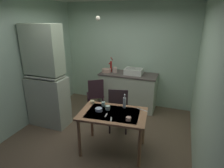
{
  "coord_description": "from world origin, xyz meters",
  "views": [
    {
      "loc": [
        1.38,
        -3.03,
        2.32
      ],
      "look_at": [
        0.17,
        0.22,
        1.1
      ],
      "focal_mm": 30.74,
      "sensor_mm": 36.0,
      "label": 1
    }
  ],
  "objects_px": {
    "sink_basin": "(134,71)",
    "mixing_bowl_counter": "(106,70)",
    "dining_table": "(113,118)",
    "chair_far_side": "(118,110)",
    "hand_pump": "(111,65)",
    "hutch_cabinet": "(46,81)",
    "chair_by_counter": "(95,94)",
    "mug_dark": "(103,104)",
    "glass_bottle": "(125,102)",
    "serving_bowl_wide": "(99,110)"
  },
  "relations": [
    {
      "from": "sink_basin",
      "to": "mixing_bowl_counter",
      "type": "xyz_separation_m",
      "value": [
        -0.73,
        -0.05,
        -0.03
      ]
    },
    {
      "from": "dining_table",
      "to": "chair_far_side",
      "type": "relative_size",
      "value": 1.23
    },
    {
      "from": "sink_basin",
      "to": "hand_pump",
      "type": "distance_m",
      "value": 0.64
    },
    {
      "from": "hutch_cabinet",
      "to": "hand_pump",
      "type": "height_order",
      "value": "hutch_cabinet"
    },
    {
      "from": "sink_basin",
      "to": "chair_by_counter",
      "type": "height_order",
      "value": "sink_basin"
    },
    {
      "from": "hutch_cabinet",
      "to": "hand_pump",
      "type": "distance_m",
      "value": 1.74
    },
    {
      "from": "mixing_bowl_counter",
      "to": "mug_dark",
      "type": "xyz_separation_m",
      "value": [
        0.56,
        -1.57,
        -0.18
      ]
    },
    {
      "from": "hand_pump",
      "to": "dining_table",
      "type": "relative_size",
      "value": 0.32
    },
    {
      "from": "hutch_cabinet",
      "to": "sink_basin",
      "type": "distance_m",
      "value": 2.11
    },
    {
      "from": "chair_by_counter",
      "to": "glass_bottle",
      "type": "bearing_deg",
      "value": -43.78
    },
    {
      "from": "hand_pump",
      "to": "chair_far_side",
      "type": "distance_m",
      "value": 1.53
    },
    {
      "from": "sink_basin",
      "to": "chair_far_side",
      "type": "relative_size",
      "value": 0.44
    },
    {
      "from": "serving_bowl_wide",
      "to": "glass_bottle",
      "type": "xyz_separation_m",
      "value": [
        0.38,
        0.28,
        0.08
      ]
    },
    {
      "from": "hutch_cabinet",
      "to": "mixing_bowl_counter",
      "type": "height_order",
      "value": "hutch_cabinet"
    },
    {
      "from": "chair_far_side",
      "to": "mug_dark",
      "type": "height_order",
      "value": "chair_far_side"
    },
    {
      "from": "mixing_bowl_counter",
      "to": "chair_far_side",
      "type": "relative_size",
      "value": 0.24
    },
    {
      "from": "sink_basin",
      "to": "serving_bowl_wide",
      "type": "bearing_deg",
      "value": -94.98
    },
    {
      "from": "hand_pump",
      "to": "chair_far_side",
      "type": "height_order",
      "value": "hand_pump"
    },
    {
      "from": "mug_dark",
      "to": "mixing_bowl_counter",
      "type": "bearing_deg",
      "value": 109.82
    },
    {
      "from": "hand_pump",
      "to": "glass_bottle",
      "type": "height_order",
      "value": "hand_pump"
    },
    {
      "from": "dining_table",
      "to": "mug_dark",
      "type": "xyz_separation_m",
      "value": [
        -0.26,
        0.19,
        0.14
      ]
    },
    {
      "from": "chair_by_counter",
      "to": "hutch_cabinet",
      "type": "bearing_deg",
      "value": -128.44
    },
    {
      "from": "hand_pump",
      "to": "mug_dark",
      "type": "xyz_separation_m",
      "value": [
        0.47,
        -1.66,
        -0.31
      ]
    },
    {
      "from": "mixing_bowl_counter",
      "to": "mug_dark",
      "type": "bearing_deg",
      "value": -70.18
    },
    {
      "from": "hand_pump",
      "to": "serving_bowl_wide",
      "type": "bearing_deg",
      "value": -75.76
    },
    {
      "from": "hutch_cabinet",
      "to": "glass_bottle",
      "type": "height_order",
      "value": "hutch_cabinet"
    },
    {
      "from": "glass_bottle",
      "to": "hand_pump",
      "type": "bearing_deg",
      "value": 118.4
    },
    {
      "from": "mixing_bowl_counter",
      "to": "glass_bottle",
      "type": "distance_m",
      "value": 1.78
    },
    {
      "from": "mixing_bowl_counter",
      "to": "sink_basin",
      "type": "bearing_deg",
      "value": 3.94
    },
    {
      "from": "hand_pump",
      "to": "mixing_bowl_counter",
      "type": "xyz_separation_m",
      "value": [
        -0.09,
        -0.1,
        -0.13
      ]
    },
    {
      "from": "sink_basin",
      "to": "mug_dark",
      "type": "bearing_deg",
      "value": -95.69
    },
    {
      "from": "serving_bowl_wide",
      "to": "chair_by_counter",
      "type": "bearing_deg",
      "value": 117.54
    },
    {
      "from": "sink_basin",
      "to": "hand_pump",
      "type": "xyz_separation_m",
      "value": [
        -0.63,
        0.05,
        0.09
      ]
    },
    {
      "from": "hutch_cabinet",
      "to": "chair_by_counter",
      "type": "height_order",
      "value": "hutch_cabinet"
    },
    {
      "from": "dining_table",
      "to": "glass_bottle",
      "type": "height_order",
      "value": "glass_bottle"
    },
    {
      "from": "hutch_cabinet",
      "to": "mug_dark",
      "type": "distance_m",
      "value": 1.43
    },
    {
      "from": "hand_pump",
      "to": "serving_bowl_wide",
      "type": "relative_size",
      "value": 3.12
    },
    {
      "from": "sink_basin",
      "to": "chair_by_counter",
      "type": "bearing_deg",
      "value": -147.9
    },
    {
      "from": "sink_basin",
      "to": "mixing_bowl_counter",
      "type": "bearing_deg",
      "value": -176.06
    },
    {
      "from": "mixing_bowl_counter",
      "to": "dining_table",
      "type": "xyz_separation_m",
      "value": [
        0.82,
        -1.76,
        -0.32
      ]
    },
    {
      "from": "mug_dark",
      "to": "glass_bottle",
      "type": "height_order",
      "value": "glass_bottle"
    },
    {
      "from": "sink_basin",
      "to": "mug_dark",
      "type": "height_order",
      "value": "sink_basin"
    },
    {
      "from": "hand_pump",
      "to": "mug_dark",
      "type": "height_order",
      "value": "hand_pump"
    },
    {
      "from": "chair_by_counter",
      "to": "dining_table",
      "type": "bearing_deg",
      "value": -53.84
    },
    {
      "from": "chair_far_side",
      "to": "hutch_cabinet",
      "type": "bearing_deg",
      "value": -172.05
    },
    {
      "from": "serving_bowl_wide",
      "to": "mixing_bowl_counter",
      "type": "bearing_deg",
      "value": 107.66
    },
    {
      "from": "mixing_bowl_counter",
      "to": "serving_bowl_wide",
      "type": "relative_size",
      "value": 1.91
    },
    {
      "from": "chair_by_counter",
      "to": "serving_bowl_wide",
      "type": "xyz_separation_m",
      "value": [
        0.68,
        -1.3,
        0.31
      ]
    },
    {
      "from": "sink_basin",
      "to": "dining_table",
      "type": "height_order",
      "value": "sink_basin"
    },
    {
      "from": "chair_far_side",
      "to": "chair_by_counter",
      "type": "distance_m",
      "value": 1.09
    }
  ]
}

